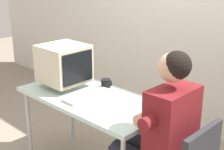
# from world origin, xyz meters

# --- Properties ---
(desk) EXTENTS (1.33, 0.65, 0.74)m
(desk) POSITION_xyz_m (0.00, 0.00, 0.68)
(desk) COLOR #B7B7BC
(desk) RESTS_ON ground_plane
(crt_monitor) EXTENTS (0.40, 0.38, 0.39)m
(crt_monitor) POSITION_xyz_m (-0.36, 0.00, 0.96)
(crt_monitor) COLOR beige
(crt_monitor) RESTS_ON desk
(keyboard) EXTENTS (0.16, 0.45, 0.03)m
(keyboard) POSITION_xyz_m (-0.03, -0.02, 0.76)
(keyboard) COLOR silver
(keyboard) RESTS_ON desk
(person_seated) EXTENTS (0.73, 0.58, 1.29)m
(person_seated) POSITION_xyz_m (0.72, -0.03, 0.69)
(person_seated) COLOR maroon
(person_seated) RESTS_ON ground_plane
(desk_mug) EXTENTS (0.08, 0.10, 0.09)m
(desk_mug) POSITION_xyz_m (-0.04, 0.22, 0.79)
(desk_mug) COLOR black
(desk_mug) RESTS_ON desk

